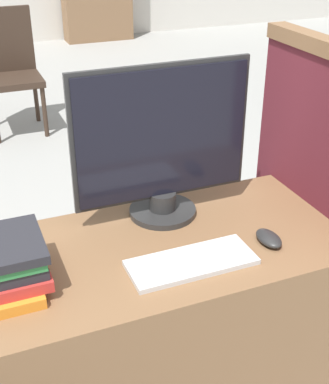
# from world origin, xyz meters

# --- Properties ---
(desk) EXTENTS (1.31, 0.58, 0.73)m
(desk) POSITION_xyz_m (0.00, 0.29, 0.36)
(desk) COLOR brown
(desk) RESTS_ON ground_plane
(carrel_divider) EXTENTS (0.07, 0.68, 1.28)m
(carrel_divider) POSITION_xyz_m (0.68, 0.34, 0.65)
(carrel_divider) COLOR #5B1E28
(carrel_divider) RESTS_ON ground_plane
(monitor) EXTENTS (0.59, 0.23, 0.51)m
(monitor) POSITION_xyz_m (0.15, 0.47, 0.98)
(monitor) COLOR #282828
(monitor) RESTS_ON desk
(keyboard) EXTENTS (0.37, 0.15, 0.02)m
(keyboard) POSITION_xyz_m (0.12, 0.16, 0.73)
(keyboard) COLOR silver
(keyboard) RESTS_ON desk
(mouse) EXTENTS (0.06, 0.11, 0.03)m
(mouse) POSITION_xyz_m (0.39, 0.18, 0.74)
(mouse) COLOR #262626
(mouse) RESTS_ON desk
(book_stack) EXTENTS (0.17, 0.28, 0.14)m
(book_stack) POSITION_xyz_m (-0.37, 0.27, 0.80)
(book_stack) COLOR orange
(book_stack) RESTS_ON desk
(far_chair) EXTENTS (0.44, 0.44, 0.96)m
(far_chair) POSITION_xyz_m (0.02, 3.39, 0.53)
(far_chair) COLOR #38281E
(far_chair) RESTS_ON ground_plane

